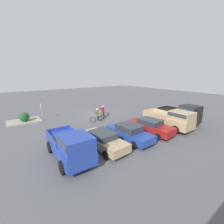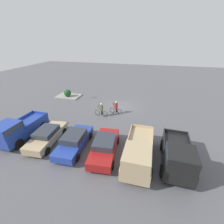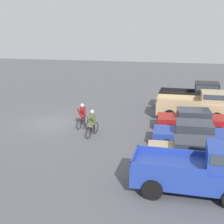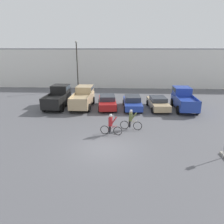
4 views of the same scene
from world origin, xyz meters
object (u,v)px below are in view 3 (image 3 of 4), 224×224
Objects in this scene: pickup_truck_0 at (194,96)px; cyclist_0 at (92,123)px; sedan_2 at (194,152)px; sedan_1 at (194,134)px; cyclist_1 at (82,115)px; sedan_0 at (193,120)px; pickup_truck_1 at (199,105)px; pickup_truck_2 at (205,169)px.

pickup_truck_0 reaches higher than cyclist_0.
sedan_1 is at bearing 178.46° from sedan_2.
cyclist_0 reaches higher than cyclist_1.
pickup_truck_0 is 5.61m from sedan_0.
pickup_truck_0 reaches higher than pickup_truck_1.
sedan_0 is 6.87m from cyclist_0.
pickup_truck_0 is 10.11m from cyclist_1.
sedan_0 is at bearing 178.59° from sedan_1.
sedan_0 is 7.63m from cyclist_1.
pickup_truck_1 reaches higher than sedan_0.
pickup_truck_0 reaches higher than cyclist_1.
sedan_0 is 5.60m from sedan_2.
sedan_2 is at bearing -174.09° from pickup_truck_2.
pickup_truck_1 is 8.43m from sedan_2.
pickup_truck_2 is at bearing -0.37° from pickup_truck_0.
pickup_truck_0 is 0.89× the size of pickup_truck_1.
sedan_1 is 0.94× the size of pickup_truck_2.
pickup_truck_0 is at bearing -174.43° from pickup_truck_1.
pickup_truck_2 reaches higher than cyclist_0.
sedan_0 is 2.80m from sedan_1.
cyclist_1 is (-7.60, -7.74, -0.32)m from pickup_truck_2.
cyclist_0 is at bearing -53.11° from pickup_truck_1.
pickup_truck_1 is 2.87m from sedan_0.
pickup_truck_2 is 8.91m from cyclist_0.
sedan_0 is 8.42m from pickup_truck_2.
cyclist_0 reaches higher than sedan_1.
sedan_1 is at bearing -2.09° from pickup_truck_0.
pickup_truck_1 is at bearing 169.68° from sedan_0.
pickup_truck_0 is at bearing 129.24° from cyclist_1.
pickup_truck_0 is at bearing 177.91° from sedan_1.
sedan_2 is at bearing -1.54° from sedan_1.
pickup_truck_0 is 2.80m from pickup_truck_1.
pickup_truck_2 is (13.99, -0.09, -0.05)m from pickup_truck_0.
pickup_truck_1 is at bearing 178.15° from pickup_truck_2.
sedan_0 is at bearing 178.52° from sedan_2.
pickup_truck_1 is at bearing 174.10° from sedan_1.
pickup_truck_1 is 3.12× the size of cyclist_1.
pickup_truck_1 is 1.14× the size of sedan_1.
pickup_truck_0 is at bearing 177.57° from sedan_0.
pickup_truck_0 is at bearing 178.05° from sedan_2.
pickup_truck_2 reaches higher than sedan_1.
pickup_truck_2 is at bearing 5.91° from sedan_2.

